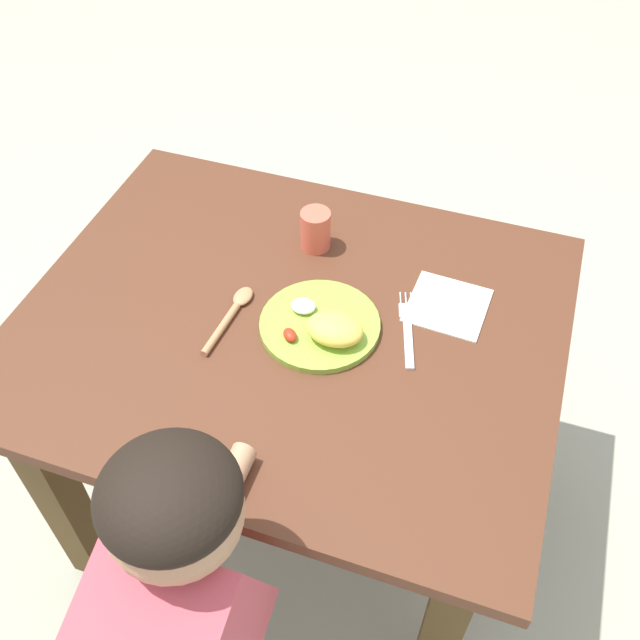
% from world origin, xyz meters
% --- Properties ---
extents(ground_plane, '(8.00, 8.00, 0.00)m').
position_xyz_m(ground_plane, '(0.00, 0.00, 0.00)').
color(ground_plane, '#ADAF97').
extents(dining_table, '(1.05, 0.86, 0.71)m').
position_xyz_m(dining_table, '(0.00, 0.00, 0.58)').
color(dining_table, '#562F1D').
rests_on(dining_table, ground_plane).
extents(plate, '(0.23, 0.23, 0.06)m').
position_xyz_m(plate, '(0.07, -0.01, 0.73)').
color(plate, '#8DBD40').
rests_on(plate, dining_table).
extents(fork, '(0.08, 0.19, 0.01)m').
position_xyz_m(fork, '(0.23, 0.05, 0.72)').
color(fork, silver).
rests_on(fork, dining_table).
extents(spoon, '(0.04, 0.19, 0.02)m').
position_xyz_m(spoon, '(-0.11, -0.03, 0.72)').
color(spoon, tan).
rests_on(spoon, dining_table).
extents(drinking_cup, '(0.06, 0.06, 0.09)m').
position_xyz_m(drinking_cup, '(-0.02, 0.22, 0.76)').
color(drinking_cup, '#E8624A').
rests_on(drinking_cup, dining_table).
extents(napkin, '(0.16, 0.16, 0.00)m').
position_xyz_m(napkin, '(0.28, 0.14, 0.72)').
color(napkin, white).
rests_on(napkin, dining_table).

